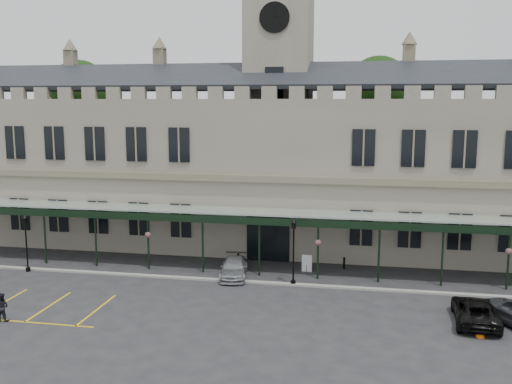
% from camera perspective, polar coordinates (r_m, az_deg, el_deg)
% --- Properties ---
extents(ground, '(140.00, 140.00, 0.00)m').
position_cam_1_polar(ground, '(32.94, -1.98, -12.02)').
color(ground, '#252527').
extents(station_building, '(60.00, 10.36, 17.30)m').
position_cam_1_polar(station_building, '(46.69, 2.26, 2.46)').
color(station_building, slate).
rests_on(station_building, ground).
extents(clock_tower, '(5.60, 5.60, 24.80)m').
position_cam_1_polar(clock_tower, '(46.48, 2.33, 10.64)').
color(clock_tower, slate).
rests_on(clock_tower, ground).
extents(canopy, '(50.00, 4.10, 4.30)m').
position_cam_1_polar(canopy, '(39.20, 0.40, -4.86)').
color(canopy, '#8C9E93').
rests_on(canopy, ground).
extents(kerb, '(60.00, 0.40, 0.12)m').
position_cam_1_polar(kerb, '(37.99, -0.14, -9.00)').
color(kerb, gray).
rests_on(kerb, ground).
extents(tree_behind_left, '(6.00, 6.00, 16.00)m').
position_cam_1_polar(tree_behind_left, '(62.05, -17.20, 9.59)').
color(tree_behind_left, '#332314').
rests_on(tree_behind_left, ground).
extents(tree_behind_mid, '(6.00, 6.00, 16.00)m').
position_cam_1_polar(tree_behind_mid, '(54.99, 12.13, 9.90)').
color(tree_behind_mid, '#332314').
rests_on(tree_behind_mid, ground).
extents(lamp_post_left, '(0.39, 0.39, 4.10)m').
position_cam_1_polar(lamp_post_left, '(42.97, -22.01, -4.26)').
color(lamp_post_left, black).
rests_on(lamp_post_left, ground).
extents(lamp_post_mid, '(0.42, 0.42, 4.46)m').
position_cam_1_polar(lamp_post_mid, '(36.95, 3.77, -5.37)').
color(lamp_post_mid, black).
rests_on(lamp_post_mid, ground).
extents(traffic_cone, '(0.46, 0.46, 0.73)m').
position_cam_1_polar(traffic_cone, '(31.85, 21.53, -12.74)').
color(traffic_cone, '#FB6707').
rests_on(traffic_cone, ground).
extents(sign_board, '(0.71, 0.12, 1.21)m').
position_cam_1_polar(sign_board, '(40.39, 5.10, -7.14)').
color(sign_board, black).
rests_on(sign_board, ground).
extents(bollard_left, '(0.16, 0.16, 0.89)m').
position_cam_1_polar(bollard_left, '(42.22, -1.79, -6.59)').
color(bollard_left, black).
rests_on(bollard_left, ground).
extents(bollard_right, '(0.15, 0.15, 0.86)m').
position_cam_1_polar(bollard_right, '(41.44, 8.80, -7.03)').
color(bollard_right, black).
rests_on(bollard_right, ground).
extents(car_taxi, '(2.36, 4.50, 1.24)m').
position_cam_1_polar(car_taxi, '(39.14, -2.22, -7.59)').
color(car_taxi, gray).
rests_on(car_taxi, ground).
extents(car_van, '(2.48, 4.92, 1.34)m').
position_cam_1_polar(car_van, '(33.57, 21.09, -11.02)').
color(car_van, black).
rests_on(car_van, ground).
extents(person_b, '(0.79, 0.63, 1.57)m').
position_cam_1_polar(person_b, '(34.49, -24.08, -10.46)').
color(person_b, black).
rests_on(person_b, ground).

